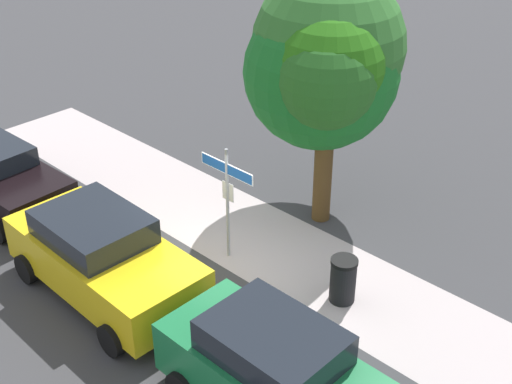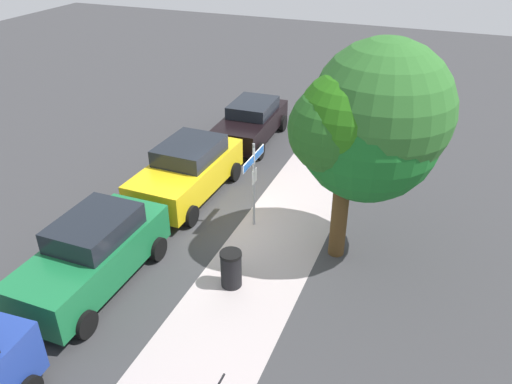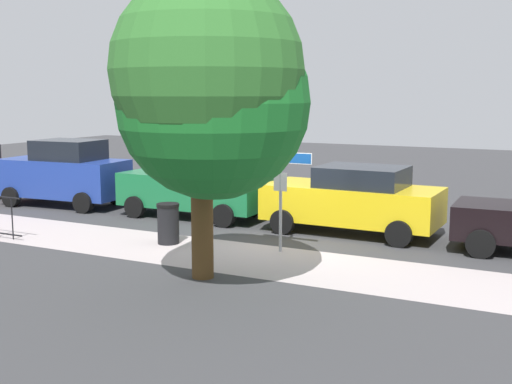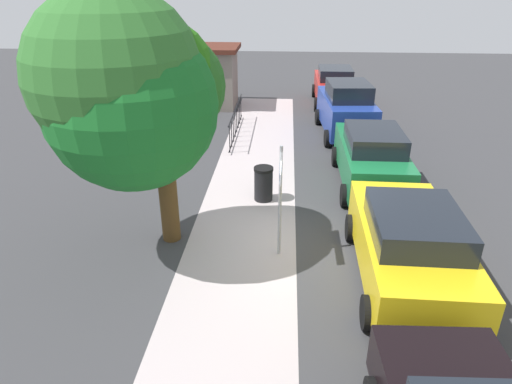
% 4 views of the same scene
% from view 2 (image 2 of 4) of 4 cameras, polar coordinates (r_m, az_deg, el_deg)
% --- Properties ---
extents(ground_plane, '(60.00, 60.00, 0.00)m').
position_cam_2_polar(ground_plane, '(14.88, -2.22, -4.09)').
color(ground_plane, '#38383A').
extents(sidewalk_strip, '(24.00, 2.60, 0.00)m').
position_cam_2_polar(sidewalk_strip, '(12.99, -0.47, -9.85)').
color(sidewalk_strip, '#B2A5A5').
rests_on(sidewalk_strip, ground_plane).
extents(street_sign, '(1.50, 0.07, 2.62)m').
position_cam_2_polar(street_sign, '(14.15, -0.24, 2.32)').
color(street_sign, '#9EA0A5').
rests_on(street_sign, ground_plane).
extents(shade_tree, '(3.59, 3.79, 5.73)m').
position_cam_2_polar(shade_tree, '(12.54, 12.49, 7.70)').
color(shade_tree, '#4D361A').
rests_on(shade_tree, ground_plane).
extents(car_black, '(4.34, 2.09, 1.55)m').
position_cam_2_polar(car_black, '(20.14, -0.54, 7.98)').
color(car_black, black).
rests_on(car_black, ground_plane).
extents(car_yellow, '(4.51, 2.18, 1.76)m').
position_cam_2_polar(car_yellow, '(16.27, -7.72, 2.47)').
color(car_yellow, yellow).
rests_on(car_yellow, ground_plane).
extents(car_green, '(4.39, 1.96, 1.81)m').
position_cam_2_polar(car_green, '(12.93, -17.95, -6.64)').
color(car_green, '#196C3A').
rests_on(car_green, ground_plane).
extents(trash_bin, '(0.55, 0.55, 0.98)m').
position_cam_2_polar(trash_bin, '(12.55, -2.83, -8.66)').
color(trash_bin, black).
rests_on(trash_bin, ground_plane).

